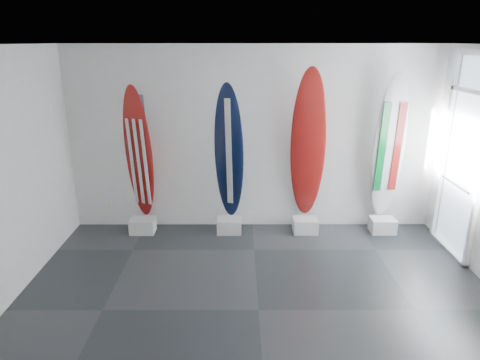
{
  "coord_description": "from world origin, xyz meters",
  "views": [
    {
      "loc": [
        -0.23,
        -4.37,
        3.04
      ],
      "look_at": [
        -0.22,
        1.4,
        1.17
      ],
      "focal_mm": 32.21,
      "sensor_mm": 36.0,
      "label": 1
    }
  ],
  "objects_px": {
    "surfboard_navy": "(229,152)",
    "surfboard_italy": "(389,147)",
    "surfboard_swiss": "(308,145)",
    "surfboard_usa": "(139,153)"
  },
  "relations": [
    {
      "from": "surfboard_navy",
      "to": "surfboard_italy",
      "type": "bearing_deg",
      "value": 21.28
    },
    {
      "from": "surfboard_swiss",
      "to": "surfboard_navy",
      "type": "bearing_deg",
      "value": -172.79
    },
    {
      "from": "surfboard_navy",
      "to": "surfboard_italy",
      "type": "relative_size",
      "value": 0.93
    },
    {
      "from": "surfboard_swiss",
      "to": "surfboard_usa",
      "type": "bearing_deg",
      "value": -172.79
    },
    {
      "from": "surfboard_navy",
      "to": "surfboard_italy",
      "type": "xyz_separation_m",
      "value": [
        2.55,
        0.0,
        0.08
      ]
    },
    {
      "from": "surfboard_usa",
      "to": "surfboard_navy",
      "type": "bearing_deg",
      "value": 20.14
    },
    {
      "from": "surfboard_usa",
      "to": "surfboard_italy",
      "type": "height_order",
      "value": "surfboard_italy"
    },
    {
      "from": "surfboard_swiss",
      "to": "surfboard_italy",
      "type": "height_order",
      "value": "surfboard_swiss"
    },
    {
      "from": "surfboard_navy",
      "to": "surfboard_swiss",
      "type": "xyz_separation_m",
      "value": [
        1.26,
        0.0,
        0.12
      ]
    },
    {
      "from": "surfboard_usa",
      "to": "surfboard_swiss",
      "type": "xyz_separation_m",
      "value": [
        2.7,
        0.0,
        0.13
      ]
    }
  ]
}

